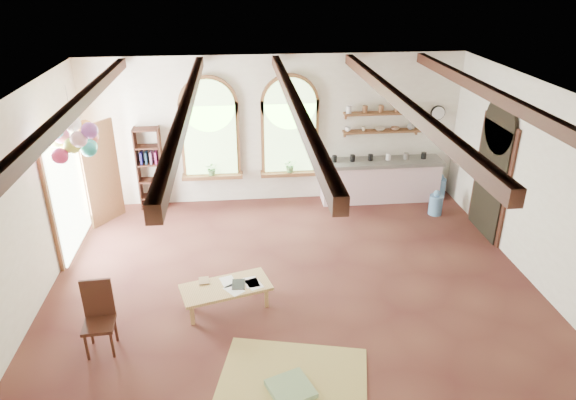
{
  "coord_description": "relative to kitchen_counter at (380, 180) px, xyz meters",
  "views": [
    {
      "loc": [
        -0.81,
        -7.08,
        4.92
      ],
      "look_at": [
        -0.03,
        0.6,
        1.3
      ],
      "focal_mm": 32.0,
      "sensor_mm": 36.0,
      "label": 1
    }
  ],
  "objects": [
    {
      "name": "floor",
      "position": [
        -2.3,
        -3.2,
        -0.48
      ],
      "size": [
        8.0,
        8.0,
        0.0
      ],
      "primitive_type": "plane",
      "color": "brown",
      "rests_on": "ground"
    },
    {
      "name": "ceiling_beams",
      "position": [
        -2.3,
        -3.2,
        2.62
      ],
      "size": [
        6.2,
        6.8,
        0.18
      ],
      "primitive_type": null,
      "color": "#3D1D13",
      "rests_on": "ceiling"
    },
    {
      "name": "window_left",
      "position": [
        -3.7,
        0.23,
        1.16
      ],
      "size": [
        1.3,
        0.28,
        2.2
      ],
      "color": "brown",
      "rests_on": "floor"
    },
    {
      "name": "window_right",
      "position": [
        -2.0,
        0.23,
        1.16
      ],
      "size": [
        1.3,
        0.28,
        2.2
      ],
      "color": "brown",
      "rests_on": "floor"
    },
    {
      "name": "left_doorway",
      "position": [
        -6.25,
        -1.4,
        0.67
      ],
      "size": [
        0.1,
        1.9,
        2.5
      ],
      "primitive_type": "cube",
      "color": "brown",
      "rests_on": "floor"
    },
    {
      "name": "right_doorway",
      "position": [
        1.65,
        -1.7,
        0.62
      ],
      "size": [
        0.1,
        1.3,
        2.4
      ],
      "primitive_type": "cube",
      "color": "black",
      "rests_on": "floor"
    },
    {
      "name": "kitchen_counter",
      "position": [
        0.0,
        0.0,
        0.0
      ],
      "size": [
        2.68,
        0.62,
        0.94
      ],
      "color": "beige",
      "rests_on": "floor"
    },
    {
      "name": "wall_shelf_lower",
      "position": [
        0.0,
        0.18,
        1.07
      ],
      "size": [
        1.7,
        0.24,
        0.04
      ],
      "primitive_type": "cube",
      "color": "brown",
      "rests_on": "wall_back"
    },
    {
      "name": "wall_shelf_upper",
      "position": [
        0.0,
        0.18,
        1.47
      ],
      "size": [
        1.7,
        0.24,
        0.04
      ],
      "primitive_type": "cube",
      "color": "brown",
      "rests_on": "wall_back"
    },
    {
      "name": "wall_clock",
      "position": [
        1.25,
        0.25,
        1.42
      ],
      "size": [
        0.32,
        0.04,
        0.32
      ],
      "primitive_type": "cylinder",
      "rotation": [
        1.57,
        0.0,
        0.0
      ],
      "color": "black",
      "rests_on": "wall_back"
    },
    {
      "name": "bookshelf",
      "position": [
        -5.0,
        0.12,
        0.42
      ],
      "size": [
        0.53,
        0.32,
        1.8
      ],
      "color": "#3D1D13",
      "rests_on": "floor"
    },
    {
      "name": "coffee_table",
      "position": [
        -3.4,
        -3.66,
        -0.14
      ],
      "size": [
        1.47,
        0.96,
        0.39
      ],
      "color": "tan",
      "rests_on": "floor"
    },
    {
      "name": "side_chair",
      "position": [
        -5.1,
        -4.45,
        -0.18
      ],
      "size": [
        0.44,
        0.44,
        1.04
      ],
      "color": "#3D1D13",
      "rests_on": "floor"
    },
    {
      "name": "floor_mat",
      "position": [
        -2.51,
        -5.2,
        -0.47
      ],
      "size": [
        2.1,
        1.57,
        0.02
      ],
      "primitive_type": "cube",
      "rotation": [
        0.0,
        0.0,
        -0.23
      ],
      "color": "tan",
      "rests_on": "floor"
    },
    {
      "name": "floor_cushion",
      "position": [
        -2.59,
        -5.5,
        -0.43
      ],
      "size": [
        0.66,
        0.66,
        0.09
      ],
      "primitive_type": "cube",
      "rotation": [
        0.0,
        0.0,
        0.36
      ],
      "color": "gray",
      "rests_on": "floor"
    },
    {
      "name": "water_jug_a",
      "position": [
        1.39,
        0.0,
        -0.23
      ],
      "size": [
        0.29,
        0.29,
        0.56
      ],
      "color": "#5C91C5",
      "rests_on": "floor"
    },
    {
      "name": "water_jug_b",
      "position": [
        1.0,
        -0.85,
        -0.24
      ],
      "size": [
        0.29,
        0.29,
        0.55
      ],
      "color": "#5C91C5",
      "rests_on": "floor"
    },
    {
      "name": "balloon_cluster",
      "position": [
        -5.71,
        -2.17,
        1.86
      ],
      "size": [
        0.91,
        0.95,
        1.16
      ],
      "color": "silver",
      "rests_on": "floor"
    },
    {
      "name": "table_book",
      "position": [
        -3.81,
        -3.5,
        -0.08
      ],
      "size": [
        0.17,
        0.24,
        0.02
      ],
      "primitive_type": "imported",
      "rotation": [
        0.0,
        0.0,
        0.08
      ],
      "color": "olive",
      "rests_on": "coffee_table"
    },
    {
      "name": "tablet",
      "position": [
        -3.2,
        -3.64,
        -0.08
      ],
      "size": [
        0.21,
        0.29,
        0.01
      ],
      "primitive_type": "cube",
      "rotation": [
        0.0,
        0.0,
        -0.04
      ],
      "color": "black",
      "rests_on": "coffee_table"
    },
    {
      "name": "potted_plant_left",
      "position": [
        -3.7,
        0.12,
        0.37
      ],
      "size": [
        0.27,
        0.23,
        0.3
      ],
      "primitive_type": "imported",
      "color": "#598C4C",
      "rests_on": "window_left"
    },
    {
      "name": "potted_plant_right",
      "position": [
        -2.0,
        0.12,
        0.37
      ],
      "size": [
        0.27,
        0.23,
        0.3
      ],
      "primitive_type": "imported",
      "color": "#598C4C",
      "rests_on": "window_right"
    },
    {
      "name": "shelf_cup_a",
      "position": [
        -0.75,
        0.18,
        1.14
      ],
      "size": [
        0.12,
        0.1,
        0.1
      ],
      "primitive_type": "imported",
      "color": "white",
      "rests_on": "wall_shelf_lower"
    },
    {
      "name": "shelf_cup_b",
      "position": [
        -0.4,
        0.18,
        1.14
      ],
      "size": [
        0.1,
        0.1,
        0.09
      ],
      "primitive_type": "imported",
      "color": "beige",
      "rests_on": "wall_shelf_lower"
    },
    {
      "name": "shelf_bowl_a",
      "position": [
        -0.05,
        0.18,
        1.12
      ],
      "size": [
        0.22,
        0.22,
        0.05
      ],
      "primitive_type": "imported",
      "color": "beige",
      "rests_on": "wall_shelf_lower"
    },
    {
      "name": "shelf_bowl_b",
      "position": [
        0.3,
        0.18,
        1.12
      ],
      "size": [
        0.2,
        0.2,
        0.06
      ],
      "primitive_type": "imported",
      "color": "#8C664C",
      "rests_on": "wall_shelf_lower"
    },
    {
      "name": "shelf_vase",
      "position": [
        0.65,
        0.18,
        1.19
      ],
      "size": [
        0.18,
        0.18,
        0.19
      ],
      "primitive_type": "imported",
      "color": "slate",
      "rests_on": "wall_shelf_lower"
    }
  ]
}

